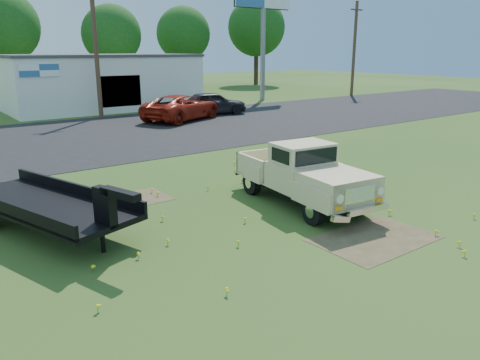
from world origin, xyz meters
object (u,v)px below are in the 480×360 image
(billboard, at_px, (263,1))
(vintage_pickup_truck, at_px, (302,174))
(red_pickup, at_px, (182,108))
(flatbed_trailer, at_px, (43,200))
(dark_sedan, at_px, (213,103))

(billboard, relative_size, vintage_pickup_truck, 2.13)
(vintage_pickup_truck, height_order, red_pickup, vintage_pickup_truck)
(red_pickup, bearing_deg, vintage_pickup_truck, 137.61)
(flatbed_trailer, distance_m, red_pickup, 19.56)
(red_pickup, height_order, dark_sedan, red_pickup)
(vintage_pickup_truck, xyz_separation_m, flatbed_trailer, (-6.81, 2.32, -0.12))
(red_pickup, relative_size, dark_sedan, 1.26)
(dark_sedan, bearing_deg, vintage_pickup_truck, 168.58)
(vintage_pickup_truck, bearing_deg, billboard, 59.83)
(vintage_pickup_truck, bearing_deg, red_pickup, 78.32)
(flatbed_trailer, relative_size, dark_sedan, 1.26)
(vintage_pickup_truck, height_order, flatbed_trailer, vintage_pickup_truck)
(billboard, height_order, dark_sedan, billboard)
(flatbed_trailer, bearing_deg, vintage_pickup_truck, -36.44)
(vintage_pickup_truck, xyz_separation_m, dark_sedan, (8.96, 18.41, -0.13))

